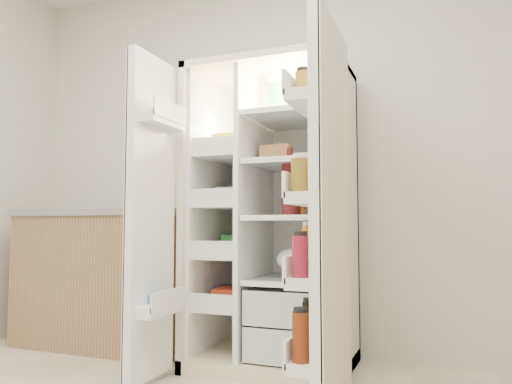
% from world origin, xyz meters
% --- Properties ---
extents(wall_back, '(4.00, 0.02, 2.70)m').
position_xyz_m(wall_back, '(0.00, 2.00, 1.35)').
color(wall_back, silver).
rests_on(wall_back, floor).
extents(refrigerator, '(0.92, 0.70, 1.80)m').
position_xyz_m(refrigerator, '(0.12, 1.65, 0.74)').
color(refrigerator, beige).
rests_on(refrigerator, floor).
extents(freezer_door, '(0.15, 0.40, 1.72)m').
position_xyz_m(freezer_door, '(-0.40, 1.05, 0.89)').
color(freezer_door, white).
rests_on(freezer_door, floor).
extents(fridge_door, '(0.17, 0.58, 1.72)m').
position_xyz_m(fridge_door, '(0.58, 0.96, 0.87)').
color(fridge_door, white).
rests_on(fridge_door, floor).
extents(kitchen_counter, '(1.30, 0.69, 0.95)m').
position_xyz_m(kitchen_counter, '(-1.14, 1.70, 0.47)').
color(kitchen_counter, '#987A4C').
rests_on(kitchen_counter, floor).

